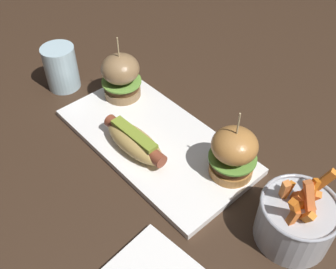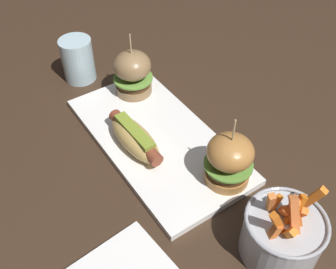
{
  "view_description": "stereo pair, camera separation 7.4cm",
  "coord_description": "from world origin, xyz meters",
  "px_view_note": "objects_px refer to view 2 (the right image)",
  "views": [
    {
      "loc": [
        0.44,
        -0.36,
        0.58
      ],
      "look_at": [
        0.04,
        0.0,
        0.05
      ],
      "focal_mm": 41.75,
      "sensor_mm": 36.0,
      "label": 1
    },
    {
      "loc": [
        0.48,
        -0.3,
        0.58
      ],
      "look_at": [
        0.04,
        0.0,
        0.05
      ],
      "focal_mm": 41.75,
      "sensor_mm": 36.0,
      "label": 2
    }
  ],
  "objects_px": {
    "fries_bucket": "(282,234)",
    "slider_right": "(229,160)",
    "water_glass": "(78,60)",
    "hot_dog": "(134,137)",
    "platter_main": "(157,139)",
    "slider_left": "(133,73)"
  },
  "relations": [
    {
      "from": "slider_left",
      "to": "slider_right",
      "type": "height_order",
      "value": "slider_left"
    },
    {
      "from": "slider_right",
      "to": "fries_bucket",
      "type": "height_order",
      "value": "slider_right"
    },
    {
      "from": "platter_main",
      "to": "slider_right",
      "type": "height_order",
      "value": "slider_right"
    },
    {
      "from": "slider_left",
      "to": "water_glass",
      "type": "distance_m",
      "value": 0.15
    },
    {
      "from": "hot_dog",
      "to": "slider_right",
      "type": "bearing_deg",
      "value": 30.46
    },
    {
      "from": "hot_dog",
      "to": "water_glass",
      "type": "bearing_deg",
      "value": 177.03
    },
    {
      "from": "platter_main",
      "to": "slider_left",
      "type": "height_order",
      "value": "slider_left"
    },
    {
      "from": "platter_main",
      "to": "fries_bucket",
      "type": "xyz_separation_m",
      "value": [
        0.31,
        0.03,
        0.04
      ]
    },
    {
      "from": "hot_dog",
      "to": "fries_bucket",
      "type": "distance_m",
      "value": 0.33
    },
    {
      "from": "platter_main",
      "to": "hot_dog",
      "type": "height_order",
      "value": "hot_dog"
    },
    {
      "from": "platter_main",
      "to": "hot_dog",
      "type": "relative_size",
      "value": 2.62
    },
    {
      "from": "water_glass",
      "to": "fries_bucket",
      "type": "bearing_deg",
      "value": 5.85
    },
    {
      "from": "fries_bucket",
      "to": "water_glass",
      "type": "distance_m",
      "value": 0.61
    },
    {
      "from": "fries_bucket",
      "to": "slider_right",
      "type": "bearing_deg",
      "value": 172.35
    },
    {
      "from": "hot_dog",
      "to": "slider_right",
      "type": "distance_m",
      "value": 0.19
    },
    {
      "from": "platter_main",
      "to": "water_glass",
      "type": "relative_size",
      "value": 3.98
    },
    {
      "from": "platter_main",
      "to": "slider_right",
      "type": "xyz_separation_m",
      "value": [
        0.16,
        0.05,
        0.06
      ]
    },
    {
      "from": "slider_left",
      "to": "platter_main",
      "type": "bearing_deg",
      "value": -13.7
    },
    {
      "from": "platter_main",
      "to": "fries_bucket",
      "type": "relative_size",
      "value": 3.02
    },
    {
      "from": "slider_right",
      "to": "fries_bucket",
      "type": "distance_m",
      "value": 0.15
    },
    {
      "from": "platter_main",
      "to": "fries_bucket",
      "type": "distance_m",
      "value": 0.32
    },
    {
      "from": "water_glass",
      "to": "hot_dog",
      "type": "bearing_deg",
      "value": -2.97
    }
  ]
}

